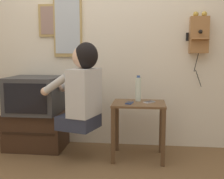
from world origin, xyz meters
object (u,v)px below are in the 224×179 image
Objects in this scene: television at (35,95)px; water_bottle at (138,89)px; cell_phone_spare at (149,102)px; person at (82,87)px; cell_phone_held at (129,103)px; wall_phone_antique at (199,34)px; wall_mirror at (68,24)px; framed_picture at (56,20)px.

television is 1.18m from water_bottle.
cell_phone_spare is at bearing -6.07° from television.
cell_phone_held is at bearing -65.84° from person.
cell_phone_spare is (0.20, 0.08, 0.00)m from cell_phone_held.
wall_phone_antique reaches higher than person.
wall_mirror is at bearing 36.87° from television.
person is 1.15× the size of wall_mirror.
cell_phone_held is 0.22m from cell_phone_spare.
wall_mirror reaches higher than cell_phone_spare.
person reaches higher than water_bottle.
wall_phone_antique is at bearing 75.27° from cell_phone_spare.
framed_picture reaches higher than cell_phone_held.
wall_phone_antique is at bearing -1.53° from framed_picture.
wall_phone_antique is 3.01× the size of water_bottle.
water_bottle is at bearing -17.72° from framed_picture.
framed_picture is 0.56× the size of wall_mirror.
framed_picture is at bearing 178.70° from wall_mirror.
framed_picture is at bearing 178.47° from wall_phone_antique.
wall_mirror is 5.77× the size of cell_phone_held.
wall_mirror is 1.34m from cell_phone_spare.
wall_mirror is 1.15m from water_bottle.
wall_mirror is (-0.28, 0.52, 0.68)m from person.
water_bottle is (0.09, 0.15, 0.12)m from cell_phone_held.
framed_picture is at bearing 55.95° from person.
wall_phone_antique is (1.22, 0.48, 0.55)m from person.
person reaches higher than television.
cell_phone_held is at bearing -27.43° from framed_picture.
framed_picture reaches higher than cell_phone_spare.
cell_phone_held is (1.09, -0.21, -0.03)m from television.
wall_phone_antique is 6.26× the size of cell_phone_spare.
television is 0.69× the size of wall_phone_antique.
television is 4.27× the size of cell_phone_held.
wall_phone_antique is at bearing 40.53° from cell_phone_held.
person is 0.60m from water_bottle.
framed_picture reaches higher than wall_phone_antique.
cell_phone_held is (0.76, -0.46, -0.84)m from wall_mirror.
wall_mirror is at bearing -159.44° from cell_phone_spare.
television is at bearing 83.35° from person.
cell_phone_held is (-0.74, -0.42, -0.71)m from wall_phone_antique.
cell_phone_held is at bearing -119.34° from water_bottle.
television is 1.32× the size of framed_picture.
person is 6.63× the size of cell_phone_held.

